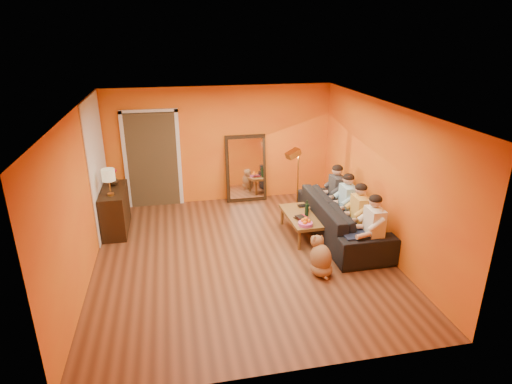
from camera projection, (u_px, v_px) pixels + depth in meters
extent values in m
cube|color=brown|center=(242.00, 257.00, 7.48)|extent=(5.00, 5.50, 0.00)
cube|color=white|center=(240.00, 108.00, 6.55)|extent=(5.00, 5.50, 0.00)
cube|color=orange|center=(221.00, 145.00, 9.53)|extent=(5.00, 0.00, 2.60)
cube|color=orange|center=(81.00, 199.00, 6.55)|extent=(0.00, 5.50, 2.60)
cube|color=orange|center=(382.00, 177.00, 7.48)|extent=(0.00, 5.50, 2.60)
cube|color=white|center=(98.00, 165.00, 8.15)|extent=(0.02, 1.90, 2.58)
cube|color=#3F2D19|center=(153.00, 159.00, 9.42)|extent=(1.06, 0.30, 2.10)
cube|color=white|center=(126.00, 162.00, 9.20)|extent=(0.08, 0.06, 2.20)
cube|color=white|center=(179.00, 159.00, 9.41)|extent=(0.08, 0.06, 2.20)
cube|color=white|center=(148.00, 111.00, 8.92)|extent=(1.22, 0.06, 0.08)
cube|color=black|center=(246.00, 168.00, 9.72)|extent=(0.92, 0.27, 1.51)
cube|color=white|center=(246.00, 169.00, 9.68)|extent=(0.78, 0.21, 1.35)
cube|color=black|center=(115.00, 210.00, 8.33)|extent=(0.44, 1.18, 0.85)
imported|color=black|center=(342.00, 218.00, 8.10)|extent=(2.57, 1.00, 0.75)
cylinder|color=black|center=(307.00, 208.00, 8.04)|extent=(0.07, 0.07, 0.31)
imported|color=#B27F3F|center=(307.00, 210.00, 8.25)|extent=(0.11, 0.11, 0.10)
imported|color=black|center=(307.00, 206.00, 8.48)|extent=(0.33, 0.22, 0.03)
imported|color=black|center=(297.00, 219.00, 7.91)|extent=(0.25, 0.27, 0.02)
imported|color=#AB1324|center=(298.00, 218.00, 7.91)|extent=(0.22, 0.28, 0.02)
imported|color=black|center=(297.00, 218.00, 7.89)|extent=(0.19, 0.23, 0.02)
imported|color=black|center=(113.00, 180.00, 8.37)|extent=(0.19, 0.19, 0.20)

